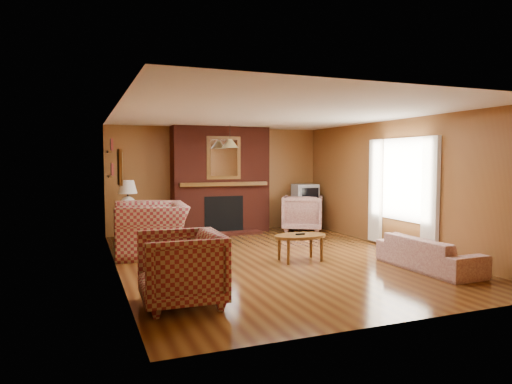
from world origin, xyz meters
name	(u,v)px	position (x,y,z in m)	size (l,w,h in m)	color
floor	(273,259)	(0.00, 0.00, 0.00)	(6.50, 6.50, 0.00)	#4D2810
ceiling	(273,114)	(0.00, 0.00, 2.40)	(6.50, 6.50, 0.00)	white
wall_back	(217,180)	(0.00, 3.25, 1.20)	(6.50, 6.50, 0.00)	brown
wall_front	(403,205)	(0.00, -3.25, 1.20)	(6.50, 6.50, 0.00)	brown
wall_left	(116,191)	(-2.50, 0.00, 1.20)	(6.50, 6.50, 0.00)	brown
wall_right	(396,184)	(2.50, 0.00, 1.20)	(6.50, 6.50, 0.00)	brown
fireplace	(221,181)	(0.00, 2.98, 1.18)	(2.20, 0.82, 2.40)	#511B11
window_right	(401,189)	(2.45, -0.20, 1.13)	(0.10, 1.85, 2.00)	beige
bookshelf	(111,159)	(-2.44, 1.90, 1.67)	(0.09, 0.55, 0.71)	brown
botanical_print	(120,167)	(-2.47, -0.30, 1.55)	(0.05, 0.40, 0.50)	brown
pendant_light	(230,144)	(0.00, 2.30, 2.00)	(0.36, 0.36, 0.48)	black
plaid_loveseat	(151,229)	(-1.85, 1.11, 0.45)	(1.38, 1.21, 0.90)	maroon
plaid_armchair	(181,268)	(-1.95, -1.88, 0.42)	(0.90, 0.93, 0.85)	maroon
floral_sofa	(429,253)	(1.90, -1.54, 0.25)	(1.68, 0.66, 0.49)	beige
floral_armchair	(303,213)	(1.84, 2.51, 0.42)	(0.89, 0.92, 0.83)	beige
coffee_table	(300,238)	(0.35, -0.32, 0.38)	(0.89, 0.55, 0.45)	brown
side_table	(128,227)	(-2.10, 2.45, 0.31)	(0.47, 0.47, 0.63)	brown
table_lamp	(128,194)	(-2.10, 2.45, 0.97)	(0.38, 0.38, 0.62)	white
tv_stand	(305,217)	(2.05, 2.80, 0.29)	(0.53, 0.48, 0.58)	black
crt_tv	(305,195)	(2.05, 2.79, 0.83)	(0.59, 0.59, 0.49)	#B1B4B9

